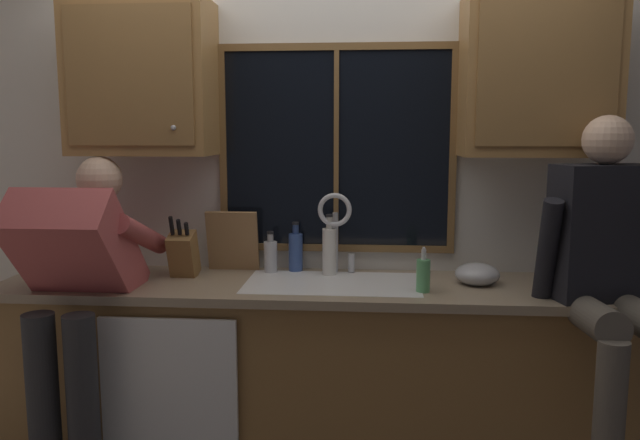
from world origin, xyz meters
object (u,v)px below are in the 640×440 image
person_standing (77,289)px  bottle_tall_clear (329,250)px  person_sitting_on_counter (609,260)px  bottle_green_glass (271,256)px  mixing_bowl (477,274)px  knife_block (183,255)px  soap_dispenser (423,275)px  cutting_board (233,241)px  bottle_amber_small (296,251)px

person_standing → bottle_tall_clear: (1.06, 0.45, 0.10)m
person_sitting_on_counter → bottle_green_glass: person_sitting_on_counter is taller
mixing_bowl → bottle_green_glass: (-0.98, 0.16, 0.04)m
person_standing → person_sitting_on_counter: bearing=0.4°
knife_block → soap_dispenser: size_ratio=1.61×
bottle_tall_clear → person_standing: bearing=-157.0°
soap_dispenser → bottle_tall_clear: size_ratio=0.67×
person_standing → person_sitting_on_counter: 2.22m
person_standing → knife_block: 0.51m
cutting_board → soap_dispenser: 0.98m
knife_block → cutting_board: size_ratio=1.05×
knife_block → bottle_amber_small: 0.55m
knife_block → bottle_green_glass: 0.42m
bottle_green_glass → cutting_board: bearing=173.1°
person_standing → bottle_tall_clear: bearing=23.0°
bottle_tall_clear → bottle_green_glass: bearing=174.0°
mixing_bowl → bottle_green_glass: bearing=171.0°
bottle_tall_clear → bottle_amber_small: bearing=157.0°
bottle_amber_small → cutting_board: bearing=-176.5°
bottle_tall_clear → bottle_amber_small: size_ratio=1.21×
knife_block → soap_dispenser: bearing=-9.8°
cutting_board → bottle_tall_clear: (0.49, -0.05, -0.03)m
soap_dispenser → bottle_green_glass: size_ratio=0.97×
bottle_green_glass → bottle_amber_small: bearing=19.6°
cutting_board → bottle_tall_clear: bearing=-6.3°
knife_block → bottle_tall_clear: 0.70m
bottle_tall_clear → person_sitting_on_counter: bearing=-20.6°
person_sitting_on_counter → knife_block: 1.88m
person_standing → mixing_bowl: 1.78m
bottle_amber_small → bottle_green_glass: bearing=-160.4°
knife_block → person_standing: bearing=-135.9°
person_standing → bottle_green_glass: bearing=32.1°
mixing_bowl → bottle_amber_small: size_ratio=0.82×
person_sitting_on_counter → cutting_board: 1.71m
cutting_board → bottle_tall_clear: 0.49m
soap_dispenser → bottle_green_glass: bearing=156.0°
soap_dispenser → bottle_tall_clear: (-0.43, 0.29, 0.05)m
person_sitting_on_counter → mixing_bowl: person_sitting_on_counter is taller
bottle_green_glass → bottle_amber_small: size_ratio=0.83×
person_sitting_on_counter → knife_block: bearing=169.6°
cutting_board → soap_dispenser: cutting_board is taller
person_sitting_on_counter → bottle_tall_clear: bearing=159.4°
bottle_green_glass → bottle_tall_clear: (0.29, -0.03, 0.04)m
soap_dispenser → bottle_amber_small: bottle_amber_small is taller
bottle_green_glass → bottle_tall_clear: 0.30m
bottle_tall_clear → soap_dispenser: bearing=-34.1°
cutting_board → mixing_bowl: 1.19m
person_sitting_on_counter → bottle_tall_clear: 1.23m
person_sitting_on_counter → bottle_tall_clear: person_sitting_on_counter is taller
person_sitting_on_counter → mixing_bowl: (-0.47, 0.31, -0.14)m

